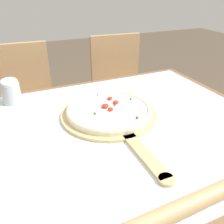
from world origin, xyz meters
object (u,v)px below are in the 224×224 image
object	(u,v)px
pizza	(109,110)
flour_cup	(11,90)
rolling_pin	(194,203)
chair_left	(26,102)
chair_right	(119,86)
pizza_peel	(111,116)

from	to	relation	value
pizza	flour_cup	distance (m)	0.47
rolling_pin	chair_left	bearing A→B (deg)	103.62
rolling_pin	chair_right	bearing A→B (deg)	72.84
rolling_pin	flour_cup	distance (m)	0.89
chair_right	flour_cup	xyz separation A→B (m)	(-0.76, -0.44, 0.28)
pizza_peel	flour_cup	xyz separation A→B (m)	(-0.37, 0.31, 0.06)
pizza	chair_left	xyz separation A→B (m)	(-0.30, 0.73, -0.24)
pizza	chair_right	world-z (taller)	chair_right
pizza_peel	chair_left	xyz separation A→B (m)	(-0.30, 0.76, -0.22)
chair_left	flour_cup	size ratio (longest dim) A/B	7.27
pizza_peel	flour_cup	distance (m)	0.48
pizza_peel	flour_cup	bearing A→B (deg)	139.35
chair_left	flour_cup	xyz separation A→B (m)	(-0.07, -0.44, 0.28)
chair_left	rolling_pin	bearing A→B (deg)	-73.54
pizza_peel	chair_left	bearing A→B (deg)	111.49
pizza	flour_cup	xyz separation A→B (m)	(-0.37, 0.29, 0.04)
pizza_peel	rolling_pin	xyz separation A→B (m)	(0.00, -0.49, 0.02)
rolling_pin	pizza_peel	bearing A→B (deg)	90.57
rolling_pin	chair_left	size ratio (longest dim) A/B	0.54
rolling_pin	flour_cup	bearing A→B (deg)	114.61
pizza	chair_left	bearing A→B (deg)	112.14
chair_right	flour_cup	bearing A→B (deg)	-144.54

